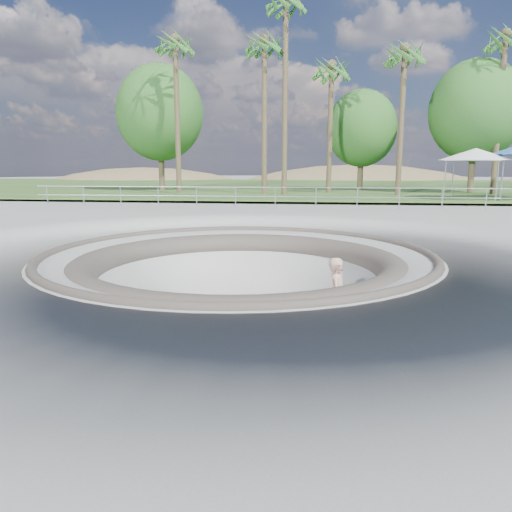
# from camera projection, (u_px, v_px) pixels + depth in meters

# --- Properties ---
(ground) EXTENTS (180.00, 180.00, 0.00)m
(ground) POSITION_uv_depth(u_px,v_px,m) (238.00, 254.00, 13.13)
(ground) COLOR #A5A5A0
(ground) RESTS_ON ground
(skate_bowl) EXTENTS (14.00, 14.00, 4.10)m
(skate_bowl) POSITION_uv_depth(u_px,v_px,m) (239.00, 320.00, 13.47)
(skate_bowl) COLOR #A5A5A0
(skate_bowl) RESTS_ON ground
(grass_strip) EXTENTS (180.00, 36.00, 0.12)m
(grass_strip) POSITION_uv_depth(u_px,v_px,m) (295.00, 186.00, 46.28)
(grass_strip) COLOR #314E1F
(grass_strip) RESTS_ON ground
(distant_hills) EXTENTS (103.20, 45.00, 28.60)m
(distant_hills) POSITION_uv_depth(u_px,v_px,m) (328.00, 231.00, 69.78)
(distant_hills) COLOR olive
(distant_hills) RESTS_ON ground
(safety_railing) EXTENTS (25.00, 0.06, 1.03)m
(safety_railing) POSITION_uv_depth(u_px,v_px,m) (275.00, 197.00, 24.72)
(safety_railing) COLOR #979BA0
(safety_railing) RESTS_ON ground
(skateboard) EXTENTS (0.81, 0.46, 0.08)m
(skateboard) POSITION_uv_depth(u_px,v_px,m) (336.00, 336.00, 12.23)
(skateboard) COLOR brown
(skateboard) RESTS_ON ground
(skater) EXTENTS (0.56, 0.77, 1.94)m
(skater) POSITION_uv_depth(u_px,v_px,m) (337.00, 297.00, 12.05)
(skater) COLOR tan
(skater) RESTS_ON skateboard
(canopy_white) EXTENTS (5.32, 5.32, 2.93)m
(canopy_white) POSITION_uv_depth(u_px,v_px,m) (476.00, 155.00, 28.87)
(canopy_white) COLOR #979BA0
(canopy_white) RESTS_ON ground
(palm_a) EXTENTS (2.60, 2.60, 11.15)m
(palm_a) POSITION_uv_depth(u_px,v_px,m) (175.00, 49.00, 33.41)
(palm_a) COLOR brown
(palm_a) RESTS_ON ground
(palm_b) EXTENTS (2.60, 2.60, 10.97)m
(palm_b) POSITION_uv_depth(u_px,v_px,m) (265.00, 49.00, 32.76)
(palm_b) COLOR brown
(palm_b) RESTS_ON ground
(palm_c) EXTENTS (2.60, 2.60, 13.42)m
(palm_c) POSITION_uv_depth(u_px,v_px,m) (286.00, 11.00, 31.95)
(palm_c) COLOR brown
(palm_c) RESTS_ON ground
(palm_d) EXTENTS (2.60, 2.60, 9.61)m
(palm_d) POSITION_uv_depth(u_px,v_px,m) (332.00, 73.00, 34.31)
(palm_d) COLOR brown
(palm_d) RESTS_ON ground
(palm_e) EXTENTS (2.60, 2.60, 10.06)m
(palm_e) POSITION_uv_depth(u_px,v_px,m) (405.00, 58.00, 31.35)
(palm_e) COLOR brown
(palm_e) RESTS_ON ground
(palm_f) EXTENTS (2.60, 2.60, 11.16)m
(palm_f) POSITION_uv_depth(u_px,v_px,m) (505.00, 44.00, 32.07)
(palm_f) COLOR brown
(palm_f) RESTS_ON ground
(bushy_tree_left) EXTENTS (6.65, 6.05, 9.60)m
(bushy_tree_left) POSITION_uv_depth(u_px,v_px,m) (160.00, 113.00, 38.08)
(bushy_tree_left) COLOR brown
(bushy_tree_left) RESTS_ON ground
(bushy_tree_mid) EXTENTS (5.38, 4.89, 7.76)m
(bushy_tree_mid) POSITION_uv_depth(u_px,v_px,m) (362.00, 129.00, 38.43)
(bushy_tree_mid) COLOR brown
(bushy_tree_mid) RESTS_ON ground
(bushy_tree_right) EXTENTS (6.44, 5.86, 9.29)m
(bushy_tree_right) POSITION_uv_depth(u_px,v_px,m) (476.00, 111.00, 34.68)
(bushy_tree_right) COLOR brown
(bushy_tree_right) RESTS_ON ground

